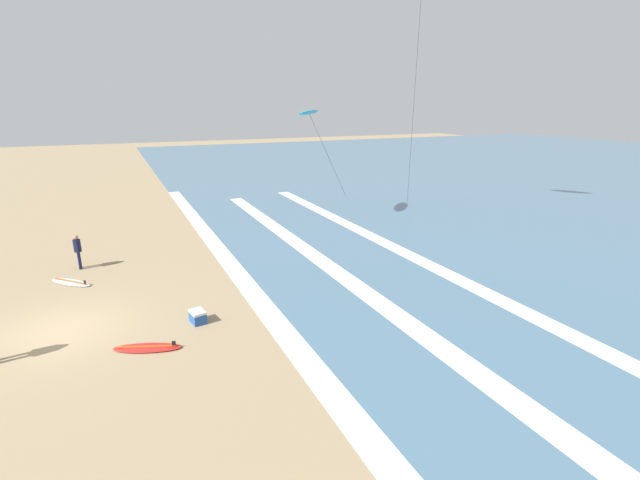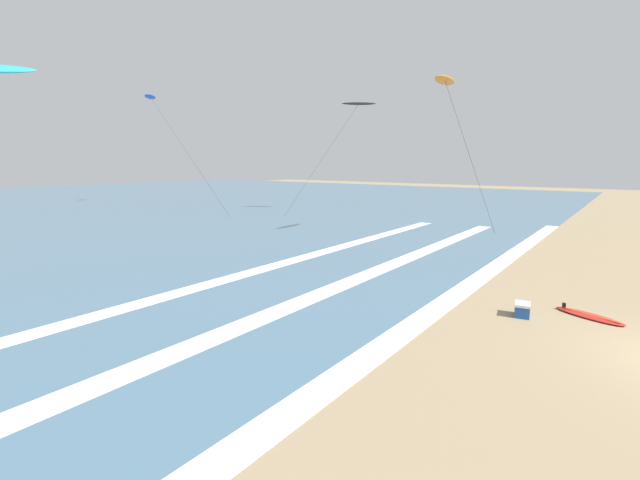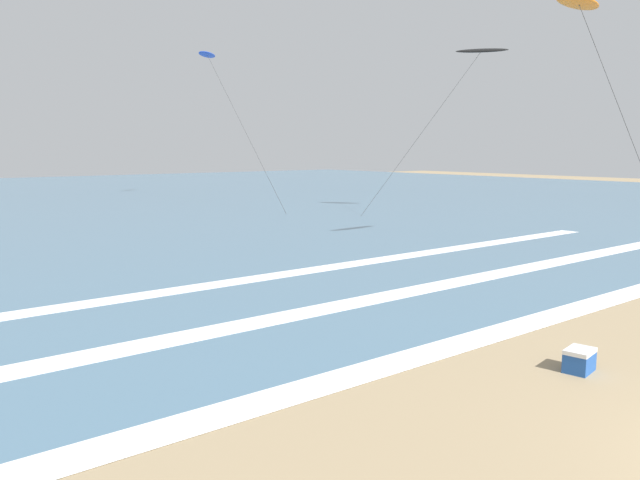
# 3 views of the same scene
# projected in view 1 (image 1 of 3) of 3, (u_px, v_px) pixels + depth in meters

# --- Properties ---
(ground_plane) EXTENTS (160.00, 160.00, 0.00)m
(ground_plane) POSITION_uv_depth(u_px,v_px,m) (60.00, 332.00, 15.11)
(ground_plane) COLOR #9E8763
(wave_foam_shoreline) EXTENTS (48.18, 0.86, 0.01)m
(wave_foam_shoreline) POSITION_uv_depth(u_px,v_px,m) (255.00, 295.00, 17.96)
(wave_foam_shoreline) COLOR white
(wave_foam_shoreline) RESTS_ON ocean_surface
(wave_foam_mid_break) EXTENTS (39.87, 0.93, 0.01)m
(wave_foam_mid_break) POSITION_uv_depth(u_px,v_px,m) (356.00, 286.00, 18.86)
(wave_foam_mid_break) COLOR white
(wave_foam_mid_break) RESTS_ON ocean_surface
(wave_foam_outer_break) EXTENTS (40.17, 0.89, 0.01)m
(wave_foam_outer_break) POSITION_uv_depth(u_px,v_px,m) (429.00, 265.00, 21.33)
(wave_foam_outer_break) COLOR white
(wave_foam_outer_break) RESTS_ON ocean_surface
(surfer_left_far) EXTENTS (0.51, 0.32, 1.60)m
(surfer_left_far) POSITION_uv_depth(u_px,v_px,m) (78.00, 249.00, 20.63)
(surfer_left_far) COLOR #141938
(surfer_left_far) RESTS_ON ground
(surfboard_right_spare) EXTENTS (1.32, 2.17, 0.25)m
(surfboard_right_spare) POSITION_uv_depth(u_px,v_px,m) (148.00, 348.00, 14.04)
(surfboard_right_spare) COLOR red
(surfboard_right_spare) RESTS_ON ground
(surfboard_left_pile) EXTENTS (1.93, 1.89, 0.25)m
(surfboard_left_pile) POSITION_uv_depth(u_px,v_px,m) (71.00, 282.00, 19.18)
(surfboard_left_pile) COLOR silver
(surfboard_left_pile) RESTS_ON ground
(kite_cyan_mid_center) EXTENTS (8.12, 7.47, 7.02)m
(kite_cyan_mid_center) POSITION_uv_depth(u_px,v_px,m) (309.00, 113.00, 27.40)
(kite_cyan_mid_center) COLOR #23A8C6
(kite_cyan_mid_center) RESTS_ON ground
(cooler_box) EXTENTS (0.68, 0.55, 0.44)m
(cooler_box) POSITION_uv_depth(u_px,v_px,m) (198.00, 317.00, 15.70)
(cooler_box) COLOR #1E4C9E
(cooler_box) RESTS_ON ground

